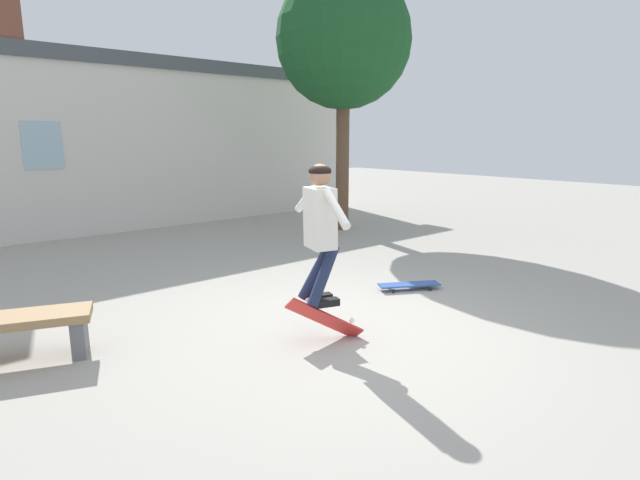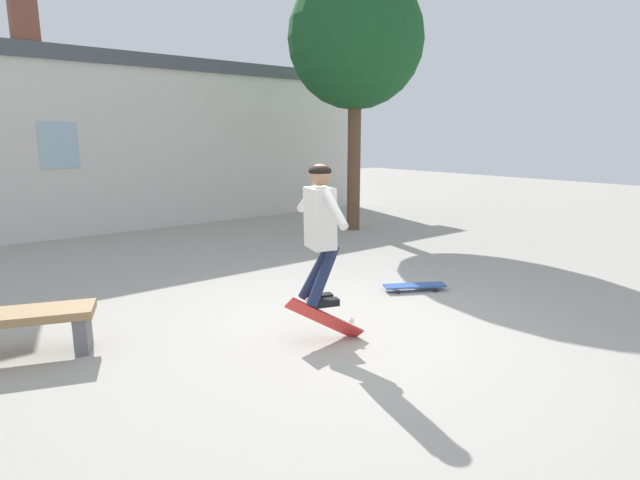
% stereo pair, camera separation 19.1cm
% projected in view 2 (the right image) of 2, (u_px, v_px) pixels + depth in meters
% --- Properties ---
extents(ground_plane, '(40.00, 40.00, 0.00)m').
position_uv_depth(ground_plane, '(349.00, 332.00, 5.26)').
color(ground_plane, '#A39E93').
extents(building_backdrop, '(13.85, 0.52, 4.83)m').
position_uv_depth(building_backdrop, '(117.00, 140.00, 10.54)').
color(building_backdrop, beige).
rests_on(building_backdrop, ground_plane).
extents(tree_right, '(2.81, 2.81, 5.38)m').
position_uv_depth(tree_right, '(356.00, 41.00, 10.26)').
color(tree_right, brown).
rests_on(tree_right, ground_plane).
extents(skater, '(0.45, 1.18, 1.39)m').
position_uv_depth(skater, '(320.00, 223.00, 4.83)').
color(skater, silver).
extents(skateboard_flipping, '(0.66, 0.49, 0.53)m').
position_uv_depth(skateboard_flipping, '(324.00, 319.00, 5.00)').
color(skateboard_flipping, red).
extents(skateboard_resting, '(0.82, 0.59, 0.08)m').
position_uv_depth(skateboard_resting, '(415.00, 286.00, 6.65)').
color(skateboard_resting, '#2D519E').
rests_on(skateboard_resting, ground_plane).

